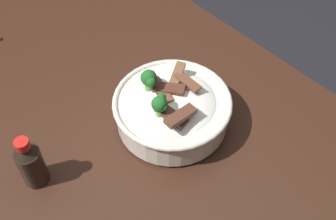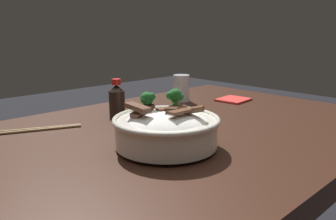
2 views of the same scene
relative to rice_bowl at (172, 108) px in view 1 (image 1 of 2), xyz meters
name	(u,v)px [view 1 (image 1 of 2)]	position (x,y,z in m)	size (l,w,h in m)	color
dining_table	(110,135)	(-0.12, -0.09, -0.14)	(1.35, 0.88, 0.82)	#381E14
rice_bowl	(172,108)	(0.00, 0.00, 0.00)	(0.26, 0.26, 0.14)	silver
soy_sauce_bottle	(31,163)	(-0.07, -0.30, 0.01)	(0.05, 0.05, 0.13)	black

